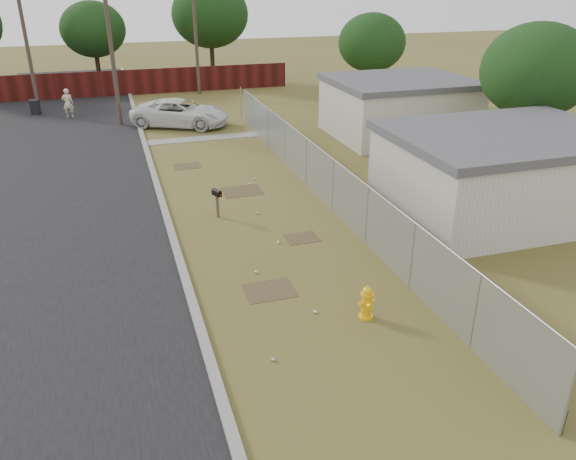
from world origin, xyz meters
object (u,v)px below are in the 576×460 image
object	(u,v)px
trash_bin	(35,107)
fire_hydrant	(367,303)
pickup_truck	(180,113)
pedestrian	(68,103)
mailbox	(217,195)

from	to	relation	value
trash_bin	fire_hydrant	bearing A→B (deg)	-69.56
pickup_truck	pedestrian	xyz separation A→B (m)	(-6.32, 4.23, 0.12)
pedestrian	mailbox	bearing A→B (deg)	113.35
mailbox	trash_bin	distance (m)	21.32
mailbox	pickup_truck	world-z (taller)	pickup_truck
mailbox	trash_bin	bearing A→B (deg)	111.61
fire_hydrant	pedestrian	xyz separation A→B (m)	(-8.17, 25.94, 0.44)
pedestrian	trash_bin	bearing A→B (deg)	-31.56
trash_bin	mailbox	bearing A→B (deg)	-68.39
pickup_truck	pedestrian	world-z (taller)	pedestrian
pickup_truck	fire_hydrant	bearing A→B (deg)	-147.92
pedestrian	pickup_truck	bearing A→B (deg)	152.04
mailbox	trash_bin	xyz separation A→B (m)	(-7.85, 19.81, -0.40)
fire_hydrant	mailbox	bearing A→B (deg)	107.36
mailbox	pedestrian	world-z (taller)	pedestrian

